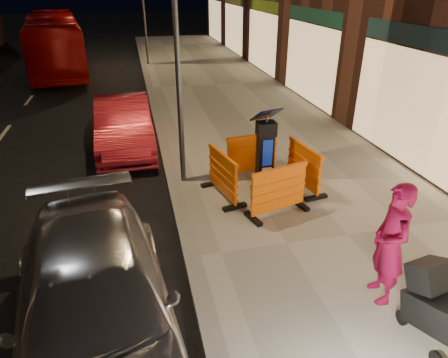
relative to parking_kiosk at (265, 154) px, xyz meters
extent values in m
plane|color=black|center=(-1.95, -2.00, -1.09)|extent=(120.00, 120.00, 0.00)
cube|color=gray|center=(1.05, -2.00, -1.01)|extent=(6.00, 60.00, 0.15)
cube|color=slate|center=(-1.95, -2.00, -1.01)|extent=(0.30, 60.00, 0.15)
cube|color=black|center=(0.00, 0.00, 0.00)|extent=(0.69, 0.69, 1.87)
cube|color=#FF6909|center=(0.00, -0.95, -0.41)|extent=(1.44, 0.90, 1.05)
cube|color=#FF6909|center=(0.00, 0.95, -0.41)|extent=(1.40, 0.73, 1.05)
cube|color=#FF6909|center=(-0.95, 0.00, -0.41)|extent=(0.84, 1.43, 1.05)
cube|color=#FF6909|center=(0.95, 0.00, -0.41)|extent=(0.75, 1.41, 1.05)
imported|color=#B0B0B5|center=(-3.44, -3.45, -1.09)|extent=(2.67, 5.26, 1.46)
imported|color=maroon|center=(-3.05, 3.80, -1.09)|extent=(1.64, 4.43, 1.45)
imported|color=#940506|center=(-6.46, 15.96, -1.09)|extent=(3.92, 10.74, 2.92)
imported|color=maroon|center=(0.72, -3.60, 0.03)|extent=(0.56, 0.76, 1.93)
cube|color=black|center=(0.92, -4.50, -0.39)|extent=(0.73, 0.97, 1.09)
cylinder|color=#3F3F44|center=(-1.70, 1.00, 2.06)|extent=(0.12, 0.12, 6.00)
cylinder|color=#3F3F44|center=(-1.70, 16.00, 2.06)|extent=(0.12, 0.12, 6.00)
camera|label=1|loc=(-2.67, -7.64, 3.46)|focal=32.00mm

